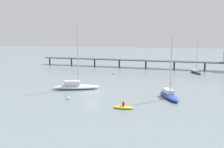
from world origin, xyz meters
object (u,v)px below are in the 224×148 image
object	(u,v)px
sailboat_white	(75,85)
mooring_buoy_near	(68,98)
pier	(162,59)
dinghy_yellow	(123,107)
mooring_buoy_outer	(114,73)
sailboat_blue	(169,94)
sailboat_navy	(196,71)

from	to	relation	value
sailboat_white	mooring_buoy_near	size ratio (longest dim) A/B	25.94
pier	dinghy_yellow	size ratio (longest dim) A/B	22.06
sailboat_white	mooring_buoy_outer	distance (m)	21.99
sailboat_blue	sailboat_navy	xyz separation A→B (m)	(5.92, 32.56, -0.09)
sailboat_blue	mooring_buoy_outer	distance (m)	29.35
sailboat_blue	sailboat_navy	world-z (taller)	sailboat_blue
sailboat_navy	dinghy_yellow	size ratio (longest dim) A/B	3.15
sailboat_blue	sailboat_white	size ratio (longest dim) A/B	0.79
sailboat_navy	mooring_buoy_outer	distance (m)	23.63
sailboat_blue	sailboat_white	distance (m)	18.61
pier	sailboat_white	distance (m)	40.50
dinghy_yellow	mooring_buoy_near	size ratio (longest dim) A/B	5.76
pier	mooring_buoy_outer	world-z (taller)	pier
mooring_buoy_near	sailboat_blue	bearing A→B (deg)	19.64
sailboat_navy	mooring_buoy_near	bearing A→B (deg)	-119.97
sailboat_navy	mooring_buoy_near	xyz separation A→B (m)	(-22.11, -38.34, -0.34)
pier	sailboat_blue	distance (m)	40.66
pier	sailboat_white	world-z (taller)	sailboat_white
pier	sailboat_navy	xyz separation A→B (m)	(10.07, -7.81, -2.55)
mooring_buoy_near	mooring_buoy_outer	bearing A→B (deg)	90.14
sailboat_navy	sailboat_white	bearing A→B (deg)	-129.05
sailboat_navy	mooring_buoy_outer	size ratio (longest dim) A/B	13.36
pier	sailboat_blue	bearing A→B (deg)	-84.13
pier	mooring_buoy_outer	xyz separation A→B (m)	(-12.11, -15.94, -2.79)
mooring_buoy_outer	mooring_buoy_near	xyz separation A→B (m)	(0.08, -30.21, -0.09)
sailboat_blue	dinghy_yellow	size ratio (longest dim) A/B	3.54
pier	mooring_buoy_outer	distance (m)	20.22
sailboat_white	dinghy_yellow	bearing A→B (deg)	-41.85
sailboat_navy	sailboat_white	size ratio (longest dim) A/B	0.70
sailboat_blue	sailboat_white	bearing A→B (deg)	172.13
sailboat_white	mooring_buoy_near	world-z (taller)	sailboat_white
mooring_buoy_outer	sailboat_navy	bearing A→B (deg)	20.13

